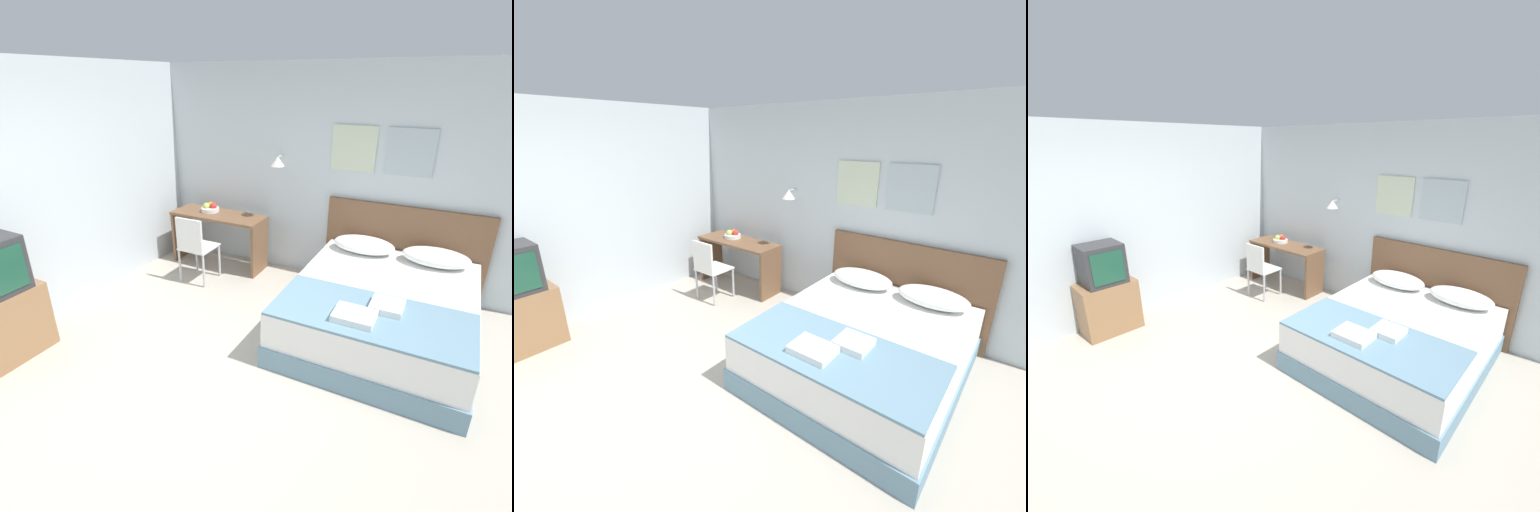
% 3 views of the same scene
% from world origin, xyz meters
% --- Properties ---
extents(ground_plane, '(24.00, 24.00, 0.00)m').
position_xyz_m(ground_plane, '(0.00, 0.00, 0.00)').
color(ground_plane, '#B2A899').
extents(wall_back, '(5.31, 0.31, 2.65)m').
position_xyz_m(wall_back, '(0.01, 2.78, 1.33)').
color(wall_back, silver).
rests_on(wall_back, ground_plane).
extents(bed, '(1.74, 2.07, 0.56)m').
position_xyz_m(bed, '(1.05, 1.66, 0.28)').
color(bed, '#66899E').
rests_on(bed, ground_plane).
extents(headboard, '(1.86, 0.06, 1.10)m').
position_xyz_m(headboard, '(1.05, 2.72, 0.55)').
color(headboard, brown).
rests_on(headboard, ground_plane).
extents(pillow_left, '(0.71, 0.41, 0.18)m').
position_xyz_m(pillow_left, '(0.65, 2.43, 0.65)').
color(pillow_left, white).
rests_on(pillow_left, bed).
extents(pillow_right, '(0.71, 0.41, 0.18)m').
position_xyz_m(pillow_right, '(1.45, 2.43, 0.65)').
color(pillow_right, white).
rests_on(pillow_right, bed).
extents(throw_blanket, '(1.69, 0.83, 0.02)m').
position_xyz_m(throw_blanket, '(1.05, 1.05, 0.57)').
color(throw_blanket, '#66899E').
rests_on(throw_blanket, bed).
extents(folded_towel_near_foot, '(0.28, 0.28, 0.06)m').
position_xyz_m(folded_towel_near_foot, '(1.16, 1.20, 0.62)').
color(folded_towel_near_foot, white).
rests_on(folded_towel_near_foot, throw_blanket).
extents(folded_towel_mid_bed, '(0.35, 0.28, 0.06)m').
position_xyz_m(folded_towel_mid_bed, '(0.95, 0.91, 0.62)').
color(folded_towel_mid_bed, white).
rests_on(folded_towel_mid_bed, throw_blanket).
extents(desk, '(1.31, 0.49, 0.75)m').
position_xyz_m(desk, '(-1.35, 2.40, 0.53)').
color(desk, brown).
rests_on(desk, ground_plane).
extents(desk_chair, '(0.41, 0.41, 0.89)m').
position_xyz_m(desk_chair, '(-1.32, 1.78, 0.53)').
color(desk_chair, white).
rests_on(desk_chair, ground_plane).
extents(fruit_bowl, '(0.25, 0.25, 0.13)m').
position_xyz_m(fruit_bowl, '(-1.51, 2.45, 0.80)').
color(fruit_bowl, silver).
rests_on(fruit_bowl, desk).
extents(tv_stand, '(0.45, 0.67, 0.68)m').
position_xyz_m(tv_stand, '(-2.01, -0.29, 0.34)').
color(tv_stand, '#8E6642').
rests_on(tv_stand, ground_plane).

